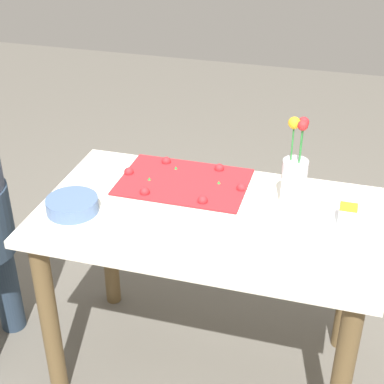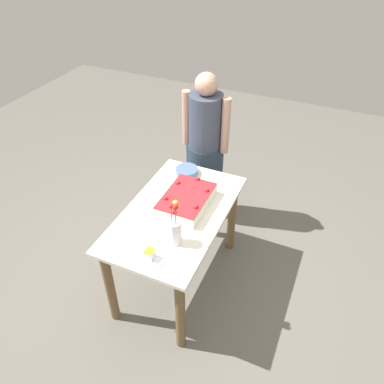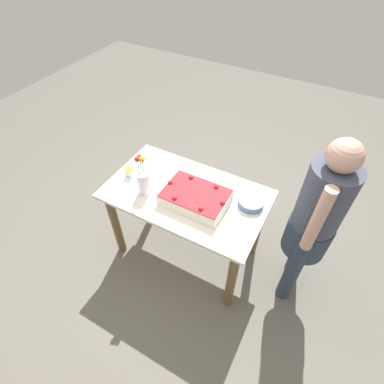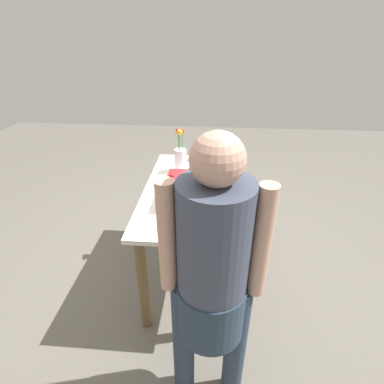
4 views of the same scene
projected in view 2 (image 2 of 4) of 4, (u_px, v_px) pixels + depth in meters
The scene contains 8 objects.
ground_plane at pixel (178, 278), 3.26m from camera, with size 8.00×8.00×0.00m, color #625D55.
dining_table at pixel (176, 226), 2.88m from camera, with size 1.23×0.72×0.77m.
sheet_cake at pixel (186, 200), 2.81m from camera, with size 0.47×0.32×0.12m.
serving_plate_with_slice at pixel (150, 256), 2.41m from camera, with size 0.20×0.20×0.08m.
cake_knife at pixel (136, 233), 2.60m from camera, with size 0.21×0.02×0.00m, color silver.
flower_vase at pixel (175, 229), 2.46m from camera, with size 0.09×0.09×0.35m.
fruit_bowl at pixel (187, 171), 3.15m from camera, with size 0.19×0.19×0.05m, color #506B9D.
person_standing at pixel (205, 140), 3.43m from camera, with size 0.31×0.45×1.49m.
Camera 2 is at (-1.86, -0.96, 2.61)m, focal length 35.00 mm.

